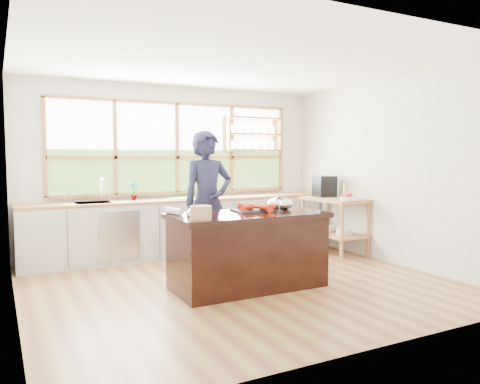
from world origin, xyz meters
TOP-DOWN VIEW (x-y plane):
  - ground_plane at (0.00, 0.00)m, footprint 5.00×5.00m
  - room_shell at (0.02, 0.51)m, footprint 5.02×4.52m
  - back_counter at (-0.02, 1.94)m, footprint 4.90×0.63m
  - right_shelf_unit at (2.19, 0.89)m, footprint 0.62×1.10m
  - island at (0.00, -0.20)m, footprint 1.85×0.90m
  - cook at (-0.16, 0.61)m, footprint 0.71×0.48m
  - potted_plant at (-0.79, 2.00)m, footprint 0.18×0.15m
  - cutting_board at (-0.01, 1.94)m, footprint 0.46×0.39m
  - espresso_machine at (2.19, 1.17)m, footprint 0.35×0.37m
  - wine_bottle at (2.24, 0.70)m, footprint 0.07×0.07m
  - fruit_bowl at (2.14, 0.53)m, footprint 0.23×0.23m
  - slate_board at (0.19, -0.07)m, footprint 0.58×0.45m
  - lobster_pile at (0.21, -0.10)m, footprint 0.52×0.48m
  - mixing_bowl_left at (-0.67, -0.31)m, footprint 0.27×0.27m
  - mixing_bowl_right at (0.54, -0.06)m, footprint 0.34×0.34m
  - wine_glass at (0.22, -0.55)m, footprint 0.08×0.08m
  - wicker_basket at (-0.72, -0.48)m, footprint 0.23×0.23m
  - parchment_roll at (-0.83, 0.07)m, footprint 0.15×0.31m

SIDE VIEW (x-z plane):
  - ground_plane at x=0.00m, z-range 0.00..0.00m
  - island at x=0.00m, z-range 0.00..0.90m
  - back_counter at x=-0.02m, z-range 0.00..0.90m
  - right_shelf_unit at x=2.19m, z-range 0.15..1.05m
  - cutting_board at x=-0.01m, z-range 0.90..0.91m
  - slate_board at x=0.19m, z-range 0.90..0.92m
  - parchment_roll at x=-0.83m, z-range 0.90..0.98m
  - fruit_bowl at x=2.14m, z-range 0.89..1.00m
  - cook at x=-0.16m, z-range 0.00..1.90m
  - mixing_bowl_left at x=-0.67m, z-range 0.89..1.02m
  - lobster_pile at x=0.21m, z-range 0.92..1.00m
  - mixing_bowl_right at x=0.54m, z-range 0.89..1.05m
  - wicker_basket at x=-0.72m, z-range 0.90..1.05m
  - wine_bottle at x=2.24m, z-range 0.90..1.16m
  - potted_plant at x=-0.79m, z-range 0.90..1.18m
  - wine_glass at x=0.22m, z-range 0.95..1.17m
  - espresso_machine at x=2.19m, z-range 0.90..1.24m
  - room_shell at x=0.02m, z-range 0.40..3.11m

